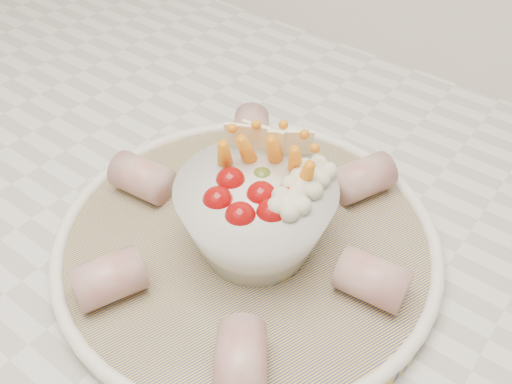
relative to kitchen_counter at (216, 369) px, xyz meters
The scene contains 4 objects.
kitchen_counter is the anchor object (origin of this frame).
serving_platter 0.49m from the kitchen_counter, 30.34° to the right, with size 0.44×0.44×0.02m.
veggie_bowl 0.54m from the kitchen_counter, 28.19° to the right, with size 0.13×0.13×0.10m.
cured_meat_rolls 0.52m from the kitchen_counter, 30.34° to the right, with size 0.29×0.29×0.04m.
Camera 1 is at (0.35, 1.11, 1.31)m, focal length 40.00 mm.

